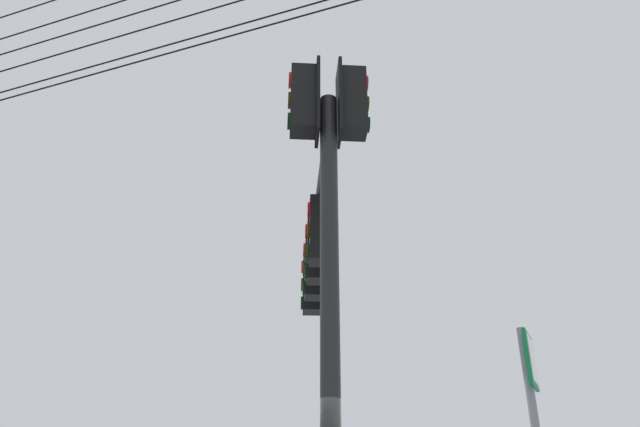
% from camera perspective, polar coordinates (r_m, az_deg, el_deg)
% --- Properties ---
extents(signal_mast_assembly, '(3.80, 2.73, 6.48)m').
position_cam_1_polar(signal_mast_assembly, '(8.04, 0.24, -2.43)').
color(signal_mast_assembly, black).
rests_on(signal_mast_assembly, ground).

